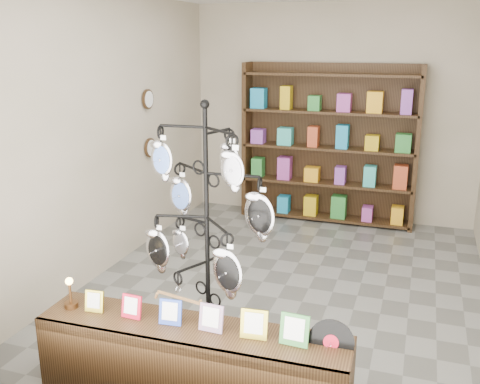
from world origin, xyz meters
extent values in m
plane|color=slate|center=(0.00, 0.00, 0.00)|extent=(5.00, 5.00, 0.00)
plane|color=#BBAB97|center=(0.00, 2.50, 1.50)|extent=(4.00, 0.00, 4.00)
plane|color=#BBAB97|center=(0.00, -2.50, 1.50)|extent=(4.00, 0.00, 4.00)
plane|color=#BBAB97|center=(-2.00, 0.00, 1.50)|extent=(0.00, 5.00, 5.00)
cylinder|color=black|center=(-0.25, -1.52, 0.01)|extent=(0.53, 0.53, 0.03)
cylinder|color=black|center=(-0.25, -1.52, 1.02)|extent=(0.04, 0.04, 2.03)
sphere|color=black|center=(-0.25, -1.52, 2.05)|extent=(0.07, 0.07, 0.07)
ellipsoid|color=silver|center=(-0.19, -1.31, 0.64)|extent=(0.11, 0.06, 0.21)
cube|color=#A87746|center=(-0.38, -1.78, 0.65)|extent=(0.38, 0.09, 0.04)
cube|color=black|center=(-0.18, -1.99, 0.28)|extent=(2.26, 0.52, 0.55)
cube|color=gold|center=(-0.95, -2.01, 0.63)|extent=(0.14, 0.06, 0.16)
cube|color=#B80E26|center=(-0.64, -2.00, 0.64)|extent=(0.15, 0.06, 0.17)
cube|color=#263FA5|center=(-0.34, -1.99, 0.64)|extent=(0.16, 0.06, 0.18)
cube|color=#E54C33|center=(-0.03, -1.98, 0.65)|extent=(0.18, 0.06, 0.19)
cube|color=gold|center=(0.28, -1.98, 0.65)|extent=(0.19, 0.07, 0.20)
cube|color=#337233|center=(0.55, -1.97, 0.66)|extent=(0.20, 0.07, 0.21)
cylinder|color=black|center=(0.78, -1.91, 0.58)|extent=(0.31, 0.08, 0.30)
cylinder|color=#B80E26|center=(0.78, -1.91, 0.58)|extent=(0.10, 0.03, 0.10)
cylinder|color=#4A2D15|center=(-1.15, -2.02, 0.57)|extent=(0.10, 0.10, 0.04)
cylinder|color=#4A2D15|center=(-1.15, -2.02, 0.66)|extent=(0.02, 0.02, 0.14)
sphere|color=#FFBF59|center=(-1.15, -2.02, 0.77)|extent=(0.06, 0.06, 0.06)
cube|color=black|center=(0.00, 2.44, 1.10)|extent=(2.40, 0.04, 2.20)
cube|color=black|center=(-1.18, 2.28, 1.10)|extent=(0.06, 0.36, 2.20)
cube|color=black|center=(1.18, 2.28, 1.10)|extent=(0.06, 0.36, 2.20)
cube|color=black|center=(0.00, 2.28, 0.05)|extent=(2.36, 0.36, 0.04)
cube|color=black|center=(0.00, 2.28, 0.55)|extent=(2.36, 0.36, 0.03)
cube|color=black|center=(0.00, 2.28, 1.05)|extent=(2.36, 0.36, 0.04)
cube|color=black|center=(0.00, 2.28, 1.55)|extent=(2.36, 0.36, 0.04)
cube|color=black|center=(0.00, 2.28, 2.05)|extent=(2.36, 0.36, 0.04)
cylinder|color=black|center=(-1.97, 0.80, 1.80)|extent=(0.03, 0.24, 0.24)
cylinder|color=black|center=(-1.97, 0.80, 1.20)|extent=(0.03, 0.24, 0.24)
camera|label=1|loc=(1.23, -5.03, 2.48)|focal=40.00mm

